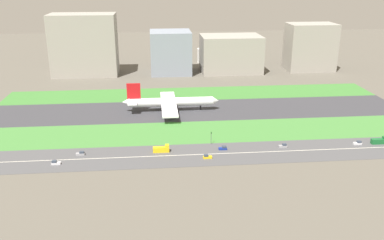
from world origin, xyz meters
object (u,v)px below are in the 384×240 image
car_0 (207,157)px  traffic_light (211,137)px  car_4 (283,146)px  car_2 (81,154)px  terminal_building (84,45)px  hangar_building (171,52)px  fuel_tank_centre (236,54)px  car_1 (56,163)px  fuel_tank_west (206,55)px  cargo_warehouse (310,47)px  car_6 (358,143)px  truck_1 (379,141)px  office_tower (231,54)px  airliner (169,102)px  truck_0 (162,149)px  car_5 (223,148)px

car_0 → traffic_light: traffic_light is taller
car_4 → car_2: bearing=180.0°
car_4 → terminal_building: 224.75m
hangar_building → fuel_tank_centre: 84.00m
car_1 → fuel_tank_west: size_ratio=0.24×
car_4 → car_0: bearing=-166.7°
car_4 → cargo_warehouse: size_ratio=0.10×
car_6 → car_1: bearing=-176.4°
car_0 → car_4: (42.37, 10.00, 0.00)m
truck_1 → fuel_tank_west: size_ratio=0.46×
car_0 → office_tower: bearing=-103.7°
car_1 → fuel_tank_west: fuel_tank_west is taller
airliner → car_2: airliner is taller
truck_0 → cargo_warehouse: size_ratio=0.19×
truck_0 → truck_1: same height
car_5 → truck_1: bearing=-0.0°
car_5 → cargo_warehouse: (113.26, 182.00, 20.99)m
car_5 → car_0: bearing=-134.5°
car_5 → car_2: same height
hangar_building → fuel_tank_centre: (70.03, 45.00, -11.24)m
car_0 → fuel_tank_west: fuel_tank_west is taller
airliner → cargo_warehouse: bearing=39.4°
airliner → office_tower: (62.64, 114.00, 10.62)m
car_0 → traffic_light: 18.85m
car_6 → fuel_tank_west: size_ratio=0.24×
fuel_tank_centre → truck_1: bearing=-81.1°
truck_1 → terminal_building: bearing=135.2°
truck_0 → car_4: truck_0 is taller
truck_0 → terminal_building: terminal_building is taller
truck_1 → car_6: truck_1 is taller
fuel_tank_west → fuel_tank_centre: 31.35m
traffic_light → hangar_building: (-13.82, 174.01, 14.96)m
car_0 → airliner: bearing=-78.6°
car_2 → fuel_tank_centre: size_ratio=0.24×
truck_1 → traffic_light: size_ratio=1.17×
car_2 → hangar_building: (54.73, 182.00, 18.33)m
truck_0 → hangar_building: (13.32, 182.00, 17.58)m
fuel_tank_centre → truck_0: bearing=-110.2°
cargo_warehouse → car_6: bearing=-102.1°
truck_1 → cargo_warehouse: (26.88, 182.00, 20.24)m
truck_1 → hangar_building: (-105.53, 182.00, 17.58)m
car_2 → fuel_tank_west: (93.42, 227.00, 6.23)m
car_4 → fuel_tank_west: (-13.02, 227.00, 6.23)m
airliner → fuel_tank_centre: airliner is taller
fuel_tank_west → hangar_building: bearing=-130.7°
car_5 → hangar_building: bearing=96.0°
car_1 → truck_1: (170.76, 10.00, 0.75)m
truck_1 → traffic_light: 92.09m
terminal_building → truck_1: bearing=-44.8°
truck_0 → car_1: size_ratio=1.91×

